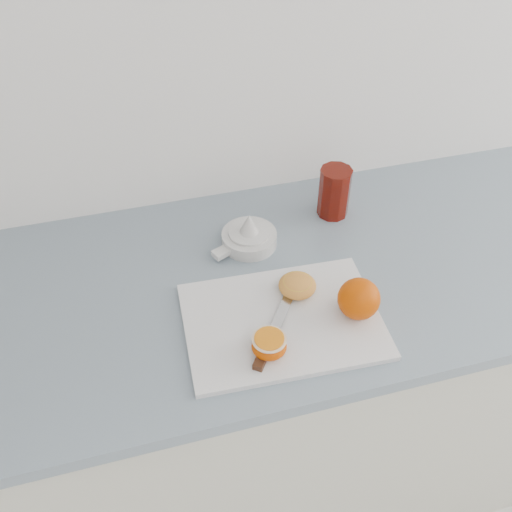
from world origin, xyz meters
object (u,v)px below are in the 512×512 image
Objects in this scene: red_tumbler at (334,194)px; cutting_board at (282,321)px; counter at (310,383)px; citrus_juicer at (249,236)px; half_orange at (269,345)px.

cutting_board is at bearing -126.08° from red_tumbler.
red_tumbler is at bearing 63.40° from counter.
counter is 14.87× the size of citrus_juicer.
counter is 0.49m from cutting_board.
cutting_board is 2.46× the size of citrus_juicer.
half_orange is at bearing -124.56° from cutting_board.
citrus_juicer is 1.26× the size of red_tumbler.
half_orange is 0.45m from red_tumbler.
half_orange is at bearing -131.70° from counter.
red_tumbler is (0.21, 0.29, 0.05)m from cutting_board.
red_tumbler is at bearing 54.20° from half_orange.
cutting_board is 0.09m from half_orange.
half_orange is 0.42× the size of citrus_juicer.
red_tumbler reaches higher than counter.
red_tumbler is (0.22, 0.06, 0.03)m from citrus_juicer.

